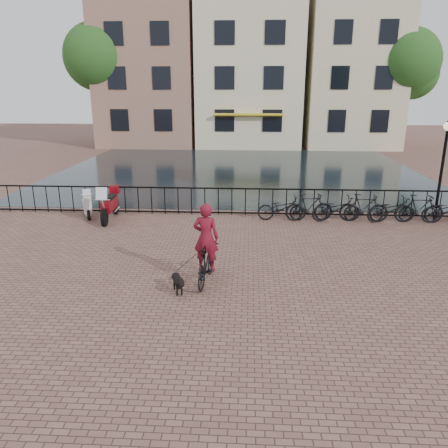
# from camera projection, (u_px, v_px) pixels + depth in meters

# --- Properties ---
(ground) EXTENTS (100.00, 100.00, 0.00)m
(ground) POSITION_uv_depth(u_px,v_px,m) (215.00, 327.00, 8.62)
(ground) COLOR brown
(ground) RESTS_ON ground
(canal_water) EXTENTS (20.00, 20.00, 0.00)m
(canal_water) POSITION_uv_depth(u_px,v_px,m) (238.00, 170.00, 25.10)
(canal_water) COLOR black
(canal_water) RESTS_ON ground
(railing) EXTENTS (20.00, 0.05, 1.02)m
(railing) POSITION_uv_depth(u_px,v_px,m) (232.00, 202.00, 16.09)
(railing) COLOR black
(railing) RESTS_ON ground
(canal_house_left) EXTENTS (7.50, 9.00, 12.80)m
(canal_house_left) POSITION_uv_depth(u_px,v_px,m) (152.00, 64.00, 35.71)
(canal_house_left) COLOR #997259
(canal_house_left) RESTS_ON ground
(canal_house_mid) EXTENTS (8.00, 9.50, 11.80)m
(canal_house_mid) POSITION_uv_depth(u_px,v_px,m) (249.00, 70.00, 35.41)
(canal_house_mid) COLOR beige
(canal_house_mid) RESTS_ON ground
(canal_house_right) EXTENTS (7.00, 9.00, 13.30)m
(canal_house_right) POSITION_uv_depth(u_px,v_px,m) (350.00, 60.00, 34.75)
(canal_house_right) COLOR beige
(canal_house_right) RESTS_ON ground
(tree_far_left) EXTENTS (5.04, 5.04, 9.27)m
(tree_far_left) POSITION_uv_depth(u_px,v_px,m) (97.00, 57.00, 32.94)
(tree_far_left) COLOR black
(tree_far_left) RESTS_ON ground
(tree_far_right) EXTENTS (4.76, 4.76, 8.76)m
(tree_far_right) POSITION_uv_depth(u_px,v_px,m) (407.00, 61.00, 31.79)
(tree_far_right) COLOR black
(tree_far_right) RESTS_ON ground
(lamp_post) EXTENTS (0.30, 0.30, 3.45)m
(lamp_post) POSITION_uv_depth(u_px,v_px,m) (444.00, 154.00, 14.75)
(lamp_post) COLOR black
(lamp_post) RESTS_ON ground
(cyclist) EXTENTS (0.78, 1.74, 2.32)m
(cyclist) POSITION_uv_depth(u_px,v_px,m) (206.00, 248.00, 10.34)
(cyclist) COLOR black
(cyclist) RESTS_ON ground
(dog) EXTENTS (0.47, 0.75, 0.48)m
(dog) POSITION_uv_depth(u_px,v_px,m) (178.00, 283.00, 10.01)
(dog) COLOR black
(dog) RESTS_ON ground
(motorcycle) EXTENTS (0.54, 1.98, 1.40)m
(motorcycle) POSITION_uv_depth(u_px,v_px,m) (109.00, 201.00, 15.42)
(motorcycle) COLOR maroon
(motorcycle) RESTS_ON ground
(scooter) EXTENTS (0.85, 1.30, 1.17)m
(scooter) POSITION_uv_depth(u_px,v_px,m) (87.00, 201.00, 15.85)
(scooter) COLOR silver
(scooter) RESTS_ON ground
(parked_bike_0) EXTENTS (1.73, 0.63, 0.90)m
(parked_bike_0) POSITION_uv_depth(u_px,v_px,m) (282.00, 208.00, 15.44)
(parked_bike_0) COLOR black
(parked_bike_0) RESTS_ON ground
(parked_bike_1) EXTENTS (1.70, 0.64, 1.00)m
(parked_bike_1) POSITION_uv_depth(u_px,v_px,m) (309.00, 207.00, 15.37)
(parked_bike_1) COLOR black
(parked_bike_1) RESTS_ON ground
(parked_bike_2) EXTENTS (1.78, 0.80, 0.90)m
(parked_bike_2) POSITION_uv_depth(u_px,v_px,m) (336.00, 209.00, 15.33)
(parked_bike_2) COLOR black
(parked_bike_2) RESTS_ON ground
(parked_bike_3) EXTENTS (1.69, 0.59, 1.00)m
(parked_bike_3) POSITION_uv_depth(u_px,v_px,m) (364.00, 208.00, 15.27)
(parked_bike_3) COLOR black
(parked_bike_3) RESTS_ON ground
(parked_bike_4) EXTENTS (1.78, 0.83, 0.90)m
(parked_bike_4) POSITION_uv_depth(u_px,v_px,m) (391.00, 210.00, 15.23)
(parked_bike_4) COLOR black
(parked_bike_4) RESTS_ON ground
(parked_bike_5) EXTENTS (1.67, 0.50, 1.00)m
(parked_bike_5) POSITION_uv_depth(u_px,v_px,m) (419.00, 209.00, 15.16)
(parked_bike_5) COLOR black
(parked_bike_5) RESTS_ON ground
(parked_bike_6) EXTENTS (1.72, 0.62, 0.90)m
(parked_bike_6) POSITION_uv_depth(u_px,v_px,m) (447.00, 211.00, 15.12)
(parked_bike_6) COLOR black
(parked_bike_6) RESTS_ON ground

